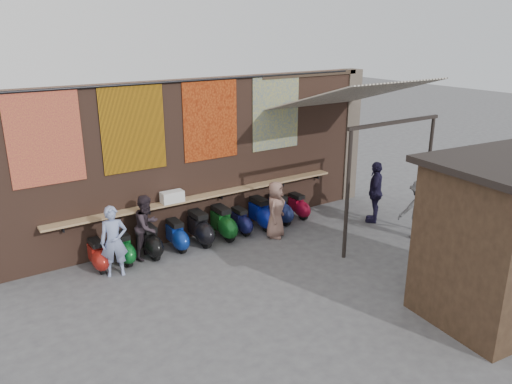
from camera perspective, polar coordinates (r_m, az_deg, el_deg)
ground at (r=11.33m, az=0.01°, el=-8.91°), size 70.00×70.00×0.00m
brick_wall at (r=12.81m, az=-6.73°, el=3.80°), size 10.00×0.40×4.00m
pier_right at (r=15.79m, az=10.37°, el=6.40°), size 0.50×0.50×4.00m
eating_counter at (r=12.75m, az=-5.82°, el=-0.45°), size 8.00×0.32×0.05m
shelf_box at (r=12.30m, az=-9.55°, el=-0.54°), size 0.55×0.27×0.27m
tapestry_redgold at (r=11.25m, az=-22.97°, el=5.67°), size 1.50×0.02×2.00m
tapestry_sun at (r=11.74m, az=-13.85°, el=7.07°), size 1.50×0.02×2.00m
tapestry_orange at (r=12.54m, az=-5.20°, el=8.22°), size 1.50×0.02×2.00m
tapestry_multi at (r=13.60m, az=2.29°, el=9.07°), size 1.50×0.02×2.00m
hang_rail at (r=12.26m, az=-6.57°, el=12.57°), size 9.50×0.06×0.06m
scooter_stool_0 at (r=11.74m, az=-17.65°, el=-6.95°), size 0.33×0.73×0.69m
scooter_stool_1 at (r=11.90m, az=-14.86°, el=-6.27°), size 0.34×0.75×0.71m
scooter_stool_2 at (r=12.05m, az=-12.01°, el=-5.57°), size 0.37×0.81×0.77m
scooter_stool_3 at (r=12.31m, az=-9.05°, el=-4.96°), size 0.35×0.77×0.74m
scooter_stool_4 at (r=12.51m, az=-6.41°, el=-4.18°), size 0.40×0.88×0.84m
scooter_stool_5 at (r=12.81m, az=-3.80°, el=-3.57°), size 0.40×0.88×0.84m
scooter_stool_6 at (r=13.11m, az=-1.73°, el=-3.37°), size 0.32×0.71×0.68m
scooter_stool_7 at (r=13.39m, az=0.58°, el=-2.52°), size 0.40×0.88×0.84m
scooter_stool_8 at (r=13.81m, az=2.69°, el=-1.99°), size 0.37×0.83×0.79m
scooter_stool_9 at (r=14.24m, az=4.84°, el=-1.62°), size 0.32×0.72×0.68m
diner_left at (r=11.23m, az=-15.94°, el=-5.45°), size 0.67×0.54×1.59m
diner_right at (r=11.92m, az=-12.33°, el=-3.87°), size 0.94×0.90×1.53m
shopper_navy at (r=14.15m, az=13.47°, el=0.01°), size 1.04×0.97×1.72m
shopper_grey at (r=13.36m, az=18.06°, el=-1.93°), size 1.14×1.00×1.53m
shopper_tan at (r=12.78m, az=2.26°, el=-2.01°), size 0.87×0.82×1.49m
market_stall at (r=10.18m, az=26.63°, el=-5.25°), size 2.87×2.27×2.90m
stall_sign at (r=10.54m, az=22.64°, el=-0.13°), size 1.20×0.16×0.50m
stall_shelf at (r=10.89m, az=21.97°, el=-5.35°), size 2.22×0.32×0.06m
awning_canvas at (r=13.09m, az=10.81°, el=10.84°), size 3.20×3.28×0.97m
awning_ledger at (r=14.22m, az=6.34°, el=13.24°), size 3.30×0.08×0.12m
awning_header at (r=12.15m, az=15.64°, el=7.68°), size 3.00×0.08×0.08m
awning_post_left at (r=11.53m, az=10.40°, el=-0.37°), size 0.09×0.09×3.10m
awning_post_right at (r=13.56m, az=18.99°, el=1.76°), size 0.09×0.09×3.10m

